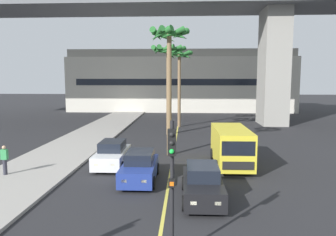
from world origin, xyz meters
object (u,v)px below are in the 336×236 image
(car_queue_second, at_px, (112,155))
(palm_tree_mid_median, at_px, (179,63))
(palm_tree_near_median, at_px, (170,47))
(delivery_van, at_px, (231,146))
(palm_tree_far_median, at_px, (169,61))
(pedestrian_mid_block, at_px, (5,159))
(car_queue_third, at_px, (140,167))
(car_queue_front, at_px, (202,184))
(traffic_light_median_near, at_px, (172,172))

(car_queue_second, distance_m, palm_tree_mid_median, 18.35)
(palm_tree_near_median, distance_m, palm_tree_mid_median, 13.70)
(delivery_van, bearing_deg, palm_tree_far_median, 111.31)
(palm_tree_near_median, bearing_deg, pedestrian_mid_block, -146.98)
(car_queue_third, bearing_deg, car_queue_front, -38.77)
(palm_tree_near_median, bearing_deg, car_queue_front, -77.36)
(car_queue_second, xyz_separation_m, delivery_van, (7.33, 0.38, 0.57))
(car_queue_front, xyz_separation_m, car_queue_third, (-3.18, 2.55, 0.00))
(traffic_light_median_near, height_order, palm_tree_mid_median, palm_tree_mid_median)
(car_queue_second, bearing_deg, car_queue_third, -52.97)
(delivery_van, relative_size, palm_tree_mid_median, 0.62)
(delivery_van, relative_size, palm_tree_far_median, 0.62)
(car_queue_front, height_order, palm_tree_mid_median, palm_tree_mid_median)
(car_queue_front, bearing_deg, palm_tree_far_median, 97.96)
(delivery_van, bearing_deg, palm_tree_mid_median, 102.12)
(car_queue_second, xyz_separation_m, traffic_light_median_near, (4.14, -10.37, 1.99))
(traffic_light_median_near, distance_m, palm_tree_far_median, 22.55)
(palm_tree_mid_median, bearing_deg, pedestrian_mid_block, -115.32)
(palm_tree_mid_median, bearing_deg, delivery_van, -77.88)
(car_queue_third, distance_m, palm_tree_far_median, 15.86)
(pedestrian_mid_block, bearing_deg, traffic_light_median_near, -39.27)
(car_queue_front, relative_size, palm_tree_near_median, 0.46)
(car_queue_front, xyz_separation_m, pedestrian_mid_block, (-10.65, 2.75, 0.28))
(delivery_van, distance_m, palm_tree_mid_median, 17.75)
(car_queue_third, distance_m, pedestrian_mid_block, 7.48)
(car_queue_second, bearing_deg, palm_tree_far_median, 76.10)
(car_queue_third, xyz_separation_m, pedestrian_mid_block, (-7.47, 0.20, 0.28))
(delivery_van, bearing_deg, car_queue_second, -177.05)
(car_queue_second, height_order, palm_tree_near_median, palm_tree_near_median)
(palm_tree_near_median, xyz_separation_m, pedestrian_mid_block, (-8.76, -5.69, -6.50))
(car_queue_third, bearing_deg, palm_tree_near_median, 77.67)
(car_queue_third, relative_size, pedestrian_mid_block, 2.54)
(palm_tree_far_median, bearing_deg, palm_tree_mid_median, 79.81)
(palm_tree_mid_median, xyz_separation_m, pedestrian_mid_block, (-9.17, -19.38, -6.11))
(traffic_light_median_near, bearing_deg, pedestrian_mid_block, 140.73)
(delivery_van, xyz_separation_m, pedestrian_mid_block, (-12.69, -2.98, -0.29))
(car_queue_second, xyz_separation_m, pedestrian_mid_block, (-5.36, -2.60, 0.28))
(traffic_light_median_near, relative_size, palm_tree_far_median, 0.49)
(palm_tree_near_median, bearing_deg, car_queue_second, -137.74)
(traffic_light_median_near, bearing_deg, palm_tree_near_median, 93.13)
(car_queue_front, relative_size, delivery_van, 0.78)
(car_queue_third, bearing_deg, traffic_light_median_near, -75.03)
(palm_tree_far_median, bearing_deg, delivery_van, -68.69)
(traffic_light_median_near, xyz_separation_m, palm_tree_near_median, (-0.74, 13.46, 4.79))
(traffic_light_median_near, relative_size, palm_tree_mid_median, 0.49)
(car_queue_front, distance_m, palm_tree_far_median, 18.37)
(car_queue_second, relative_size, traffic_light_median_near, 0.98)
(car_queue_third, xyz_separation_m, palm_tree_near_median, (1.29, 5.89, 6.78))
(car_queue_third, xyz_separation_m, traffic_light_median_near, (2.02, -7.57, 1.99))
(delivery_van, height_order, palm_tree_near_median, palm_tree_near_median)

